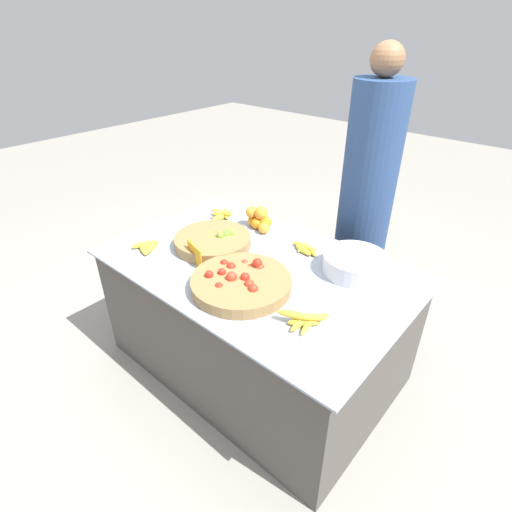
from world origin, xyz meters
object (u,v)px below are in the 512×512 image
at_px(price_sign, 195,255).
at_px(vendor_person, 365,207).
at_px(lime_bowl, 213,241).
at_px(tomato_basket, 241,282).
at_px(metal_bowl, 355,264).

relative_size(price_sign, vendor_person, 0.09).
distance_m(lime_bowl, vendor_person, 0.96).
bearing_deg(price_sign, lime_bowl, 124.92).
distance_m(tomato_basket, metal_bowl, 0.58).
relative_size(lime_bowl, price_sign, 2.81).
height_order(tomato_basket, vendor_person, vendor_person).
height_order(lime_bowl, price_sign, price_sign).
distance_m(metal_bowl, vendor_person, 0.60).
height_order(metal_bowl, price_sign, price_sign).
height_order(price_sign, vendor_person, vendor_person).
bearing_deg(lime_bowl, tomato_basket, -25.96).
xyz_separation_m(tomato_basket, vendor_person, (0.08, 1.02, 0.06)).
bearing_deg(lime_bowl, metal_bowl, 21.40).
distance_m(price_sign, vendor_person, 1.10).
xyz_separation_m(metal_bowl, price_sign, (-0.65, -0.47, 0.01)).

